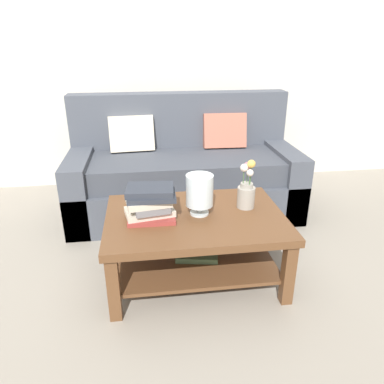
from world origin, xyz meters
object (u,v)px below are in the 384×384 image
at_px(coffee_table, 195,233).
at_px(flower_pitcher, 246,191).
at_px(glass_hurricane_vase, 200,191).
at_px(couch, 184,173).
at_px(book_stack_main, 150,203).

xyz_separation_m(coffee_table, flower_pitcher, (0.36, 0.08, 0.25)).
height_order(glass_hurricane_vase, flower_pitcher, flower_pitcher).
bearing_deg(coffee_table, couch, 87.43).
bearing_deg(coffee_table, flower_pitcher, 12.23).
xyz_separation_m(couch, coffee_table, (-0.05, -1.09, -0.02)).
bearing_deg(coffee_table, glass_hurricane_vase, 30.06).
height_order(couch, glass_hurricane_vase, couch).
height_order(book_stack_main, flower_pitcher, flower_pitcher).
distance_m(couch, flower_pitcher, 1.08).
bearing_deg(glass_hurricane_vase, book_stack_main, -174.32).
bearing_deg(book_stack_main, glass_hurricane_vase, 5.68).
bearing_deg(book_stack_main, couch, 73.08).
relative_size(coffee_table, book_stack_main, 3.51).
bearing_deg(couch, book_stack_main, -106.92).
distance_m(couch, book_stack_main, 1.17).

